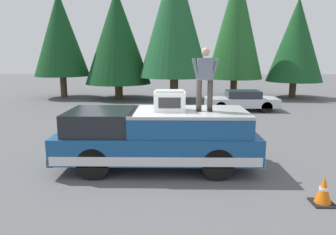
# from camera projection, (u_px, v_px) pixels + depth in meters

# --- Properties ---
(ground_plane) EXTENTS (90.00, 90.00, 0.00)m
(ground_plane) POSITION_uv_depth(u_px,v_px,m) (159.00, 168.00, 8.79)
(ground_plane) COLOR #565659
(pickup_truck) EXTENTS (2.01, 5.54, 1.65)m
(pickup_truck) POSITION_uv_depth(u_px,v_px,m) (157.00, 138.00, 8.70)
(pickup_truck) COLOR navy
(pickup_truck) RESTS_ON ground
(compressor_unit) EXTENTS (0.65, 0.84, 0.56)m
(compressor_unit) POSITION_uv_depth(u_px,v_px,m) (170.00, 101.00, 8.47)
(compressor_unit) COLOR white
(compressor_unit) RESTS_ON pickup_truck
(person_on_truck_bed) EXTENTS (0.29, 0.72, 1.69)m
(person_on_truck_bed) POSITION_uv_depth(u_px,v_px,m) (205.00, 78.00, 8.30)
(person_on_truck_bed) COLOR #423D38
(person_on_truck_bed) RESTS_ON pickup_truck
(parked_car_silver) EXTENTS (1.64, 4.10, 1.16)m
(parked_car_silver) POSITION_uv_depth(u_px,v_px,m) (242.00, 101.00, 17.95)
(parked_car_silver) COLOR silver
(parked_car_silver) RESTS_ON ground
(traffic_cone) EXTENTS (0.47, 0.47, 0.62)m
(traffic_cone) POSITION_uv_depth(u_px,v_px,m) (324.00, 191.00, 6.63)
(traffic_cone) COLOR black
(traffic_cone) RESTS_ON ground
(conifer_far_left) EXTENTS (4.07, 4.07, 7.28)m
(conifer_far_left) POSITION_uv_depth(u_px,v_px,m) (296.00, 40.00, 22.82)
(conifer_far_left) COLOR #4C3826
(conifer_far_left) RESTS_ON ground
(conifer_left) EXTENTS (4.11, 4.11, 9.49)m
(conifer_left) POSITION_uv_depth(u_px,v_px,m) (236.00, 23.00, 22.66)
(conifer_left) COLOR #4C3826
(conifer_left) RESTS_ON ground
(conifer_center_left) EXTENTS (4.79, 4.79, 9.75)m
(conifer_center_left) POSITION_uv_depth(u_px,v_px,m) (174.00, 17.00, 20.87)
(conifer_center_left) COLOR #4C3826
(conifer_center_left) RESTS_ON ground
(conifer_center_right) EXTENTS (4.75, 4.75, 7.78)m
(conifer_center_right) POSITION_uv_depth(u_px,v_px,m) (117.00, 37.00, 22.26)
(conifer_center_right) COLOR #4C3826
(conifer_center_right) RESTS_ON ground
(conifer_right) EXTENTS (4.01, 4.01, 7.74)m
(conifer_right) POSITION_uv_depth(u_px,v_px,m) (60.00, 34.00, 22.80)
(conifer_right) COLOR #4C3826
(conifer_right) RESTS_ON ground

